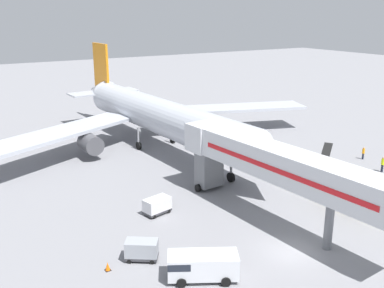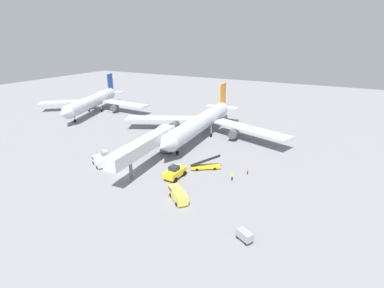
{
  "view_description": "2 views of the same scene",
  "coord_description": "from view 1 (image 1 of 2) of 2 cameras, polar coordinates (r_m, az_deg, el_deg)",
  "views": [
    {
      "loc": [
        -22.71,
        -22.43,
        18.16
      ],
      "look_at": [
        3.41,
        20.57,
        3.09
      ],
      "focal_mm": 41.46,
      "sensor_mm": 36.0,
      "label": 1
    },
    {
      "loc": [
        39.9,
        -43.62,
        28.17
      ],
      "look_at": [
        6.86,
        18.68,
        1.92
      ],
      "focal_mm": 27.14,
      "sensor_mm": 36.0,
      "label": 2
    }
  ],
  "objects": [
    {
      "name": "safety_cone_alpha",
      "position": [
        34.08,
        -10.8,
        -15.21
      ],
      "size": [
        0.42,
        0.42,
        0.65
      ],
      "color": "black",
      "rests_on": "ground"
    },
    {
      "name": "pushback_tug",
      "position": [
        45.59,
        19.67,
        -6.05
      ],
      "size": [
        3.05,
        5.4,
        2.79
      ],
      "color": "yellow",
      "rests_on": "ground"
    },
    {
      "name": "ground_crew_worker_foreground",
      "position": [
        60.62,
        21.18,
        -1.06
      ],
      "size": [
        0.38,
        0.38,
        1.64
      ],
      "color": "#1E2333",
      "rests_on": "ground"
    },
    {
      "name": "ground_crew_worker_midground",
      "position": [
        56.68,
        23.32,
        -2.37
      ],
      "size": [
        0.48,
        0.48,
        1.88
      ],
      "color": "#1E2333",
      "rests_on": "ground"
    },
    {
      "name": "jet_bridge",
      "position": [
        39.68,
        9.97,
        -2.44
      ],
      "size": [
        5.09,
        24.17,
        7.05
      ],
      "color": "silver",
      "rests_on": "ground"
    },
    {
      "name": "service_van_far_left",
      "position": [
        32.22,
        1.13,
        -15.27
      ],
      "size": [
        5.26,
        4.08,
        1.93
      ],
      "color": "silver",
      "rests_on": "ground"
    },
    {
      "name": "baggage_cart_far_right",
      "position": [
        41.73,
        -4.51,
        -7.86
      ],
      "size": [
        2.73,
        1.87,
        1.56
      ],
      "color": "#38383D",
      "rests_on": "ground"
    },
    {
      "name": "baggage_cart_rear_left",
      "position": [
        34.71,
        -6.49,
        -13.31
      ],
      "size": [
        2.77,
        2.48,
        1.58
      ],
      "color": "#38383D",
      "rests_on": "ground"
    },
    {
      "name": "ground_plane",
      "position": [
        36.72,
        12.55,
        -13.4
      ],
      "size": [
        300.0,
        300.0,
        0.0
      ],
      "primitive_type": "plane",
      "color": "gray"
    },
    {
      "name": "airplane_at_gate",
      "position": [
        60.83,
        -4.48,
        3.65
      ],
      "size": [
        52.6,
        47.98,
        13.17
      ],
      "color": "#B7BCC6",
      "rests_on": "ground"
    },
    {
      "name": "belt_loader_truck",
      "position": [
        52.68,
        16.5,
        -3.32
      ],
      "size": [
        6.49,
        5.27,
        3.2
      ],
      "color": "yellow",
      "rests_on": "ground"
    }
  ]
}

